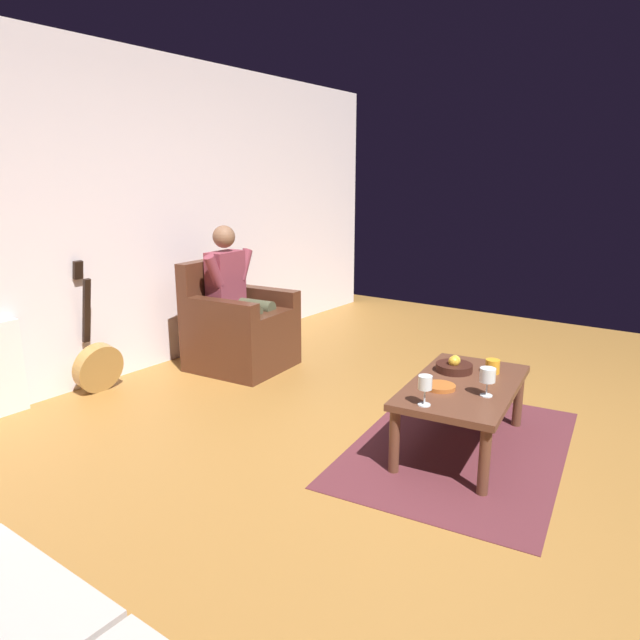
% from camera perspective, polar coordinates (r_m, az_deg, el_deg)
% --- Properties ---
extents(ground_plane, '(7.67, 7.67, 0.00)m').
position_cam_1_polar(ground_plane, '(3.54, 15.06, -13.84)').
color(ground_plane, olive).
extents(wall_back, '(6.79, 0.06, 2.64)m').
position_cam_1_polar(wall_back, '(5.04, -18.31, 9.85)').
color(wall_back, white).
rests_on(wall_back, ground).
extents(rug, '(1.92, 1.42, 0.01)m').
position_cam_1_polar(rug, '(3.73, 13.81, -12.14)').
color(rug, '#57252C').
rests_on(rug, ground).
extents(armchair, '(0.81, 0.84, 0.94)m').
position_cam_1_polar(armchair, '(5.03, -8.18, -0.98)').
color(armchair, '#4C2819').
rests_on(armchair, ground).
extents(person_seated, '(0.61, 0.59, 1.24)m').
position_cam_1_polar(person_seated, '(4.95, -8.21, 2.67)').
color(person_seated, brown).
rests_on(person_seated, ground).
extents(coffee_table, '(1.15, 0.73, 0.42)m').
position_cam_1_polar(coffee_table, '(3.59, 14.14, -7.00)').
color(coffee_table, brown).
rests_on(coffee_table, ground).
extents(guitar, '(0.39, 0.26, 1.02)m').
position_cam_1_polar(guitar, '(4.75, -21.36, -4.06)').
color(guitar, '#A87D3F').
rests_on(guitar, ground).
extents(wine_glass_near, '(0.09, 0.09, 0.17)m').
position_cam_1_polar(wine_glass_near, '(3.37, 16.41, -5.45)').
color(wine_glass_near, silver).
rests_on(wine_glass_near, coffee_table).
extents(wine_glass_far, '(0.08, 0.08, 0.17)m').
position_cam_1_polar(wine_glass_far, '(3.15, 10.47, -6.36)').
color(wine_glass_far, silver).
rests_on(wine_glass_far, coffee_table).
extents(fruit_bowl, '(0.23, 0.23, 0.11)m').
position_cam_1_polar(fruit_bowl, '(3.76, 13.27, -4.52)').
color(fruit_bowl, '#361913').
rests_on(fruit_bowl, coffee_table).
extents(decorative_dish, '(0.18, 0.18, 0.02)m').
position_cam_1_polar(decorative_dish, '(3.45, 11.91, -6.54)').
color(decorative_dish, '#B66028').
rests_on(decorative_dish, coffee_table).
extents(candle_jar, '(0.09, 0.09, 0.09)m').
position_cam_1_polar(candle_jar, '(3.79, 16.87, -4.46)').
color(candle_jar, orange).
rests_on(candle_jar, coffee_table).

